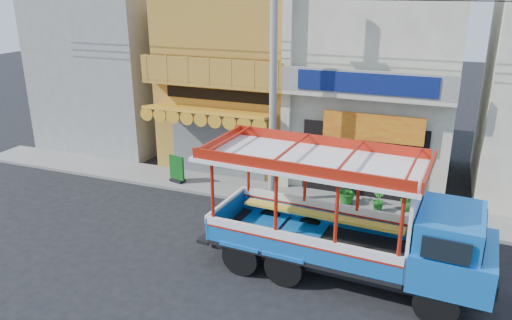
# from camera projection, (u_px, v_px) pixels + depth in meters

# --- Properties ---
(ground) EXTENTS (90.00, 90.00, 0.00)m
(ground) POSITION_uv_depth(u_px,v_px,m) (266.00, 249.00, 15.45)
(ground) COLOR black
(ground) RESTS_ON ground
(sidewalk) EXTENTS (30.00, 2.00, 0.12)m
(sidewalk) POSITION_uv_depth(u_px,v_px,m) (303.00, 198.00, 18.95)
(sidewalk) COLOR slate
(sidewalk) RESTS_ON ground
(shophouse_left) EXTENTS (6.00, 7.50, 8.24)m
(shophouse_left) POSITION_uv_depth(u_px,v_px,m) (245.00, 70.00, 22.45)
(shophouse_left) COLOR #B18427
(shophouse_left) RESTS_ON ground
(shophouse_right) EXTENTS (6.00, 6.75, 8.24)m
(shophouse_right) POSITION_uv_depth(u_px,v_px,m) (380.00, 78.00, 20.39)
(shophouse_right) COLOR #AFA890
(shophouse_right) RESTS_ON ground
(party_pilaster) EXTENTS (0.35, 0.30, 8.00)m
(party_pilaster) POSITION_uv_depth(u_px,v_px,m) (287.00, 90.00, 18.72)
(party_pilaster) COLOR #AFA890
(party_pilaster) RESTS_ON ground
(filler_building_left) EXTENTS (6.00, 6.00, 7.60)m
(filler_building_left) POSITION_uv_depth(u_px,v_px,m) (116.00, 68.00, 24.99)
(filler_building_left) COLOR gray
(filler_building_left) RESTS_ON ground
(utility_pole) EXTENTS (28.00, 0.26, 9.00)m
(utility_pole) POSITION_uv_depth(u_px,v_px,m) (277.00, 69.00, 16.97)
(utility_pole) COLOR gray
(utility_pole) RESTS_ON ground
(songthaew_truck) EXTENTS (7.95, 3.02, 3.64)m
(songthaew_truck) POSITION_uv_depth(u_px,v_px,m) (364.00, 224.00, 13.21)
(songthaew_truck) COLOR black
(songthaew_truck) RESTS_ON ground
(green_sign) EXTENTS (0.72, 0.46, 1.10)m
(green_sign) POSITION_uv_depth(u_px,v_px,m) (177.00, 171.00, 20.24)
(green_sign) COLOR black
(green_sign) RESTS_ON sidewalk
(potted_plant_a) EXTENTS (1.14, 1.08, 1.01)m
(potted_plant_a) POSITION_uv_depth(u_px,v_px,m) (348.00, 190.00, 18.22)
(potted_plant_a) COLOR #1C641D
(potted_plant_a) RESTS_ON sidewalk
(potted_plant_b) EXTENTS (0.55, 0.61, 0.89)m
(potted_plant_b) POSITION_uv_depth(u_px,v_px,m) (378.00, 199.00, 17.62)
(potted_plant_b) COLOR #1C641D
(potted_plant_b) RESTS_ON sidewalk
(potted_plant_c) EXTENTS (0.56, 0.56, 0.93)m
(potted_plant_c) POSITION_uv_depth(u_px,v_px,m) (408.00, 198.00, 17.66)
(potted_plant_c) COLOR #1C641D
(potted_plant_c) RESTS_ON sidewalk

